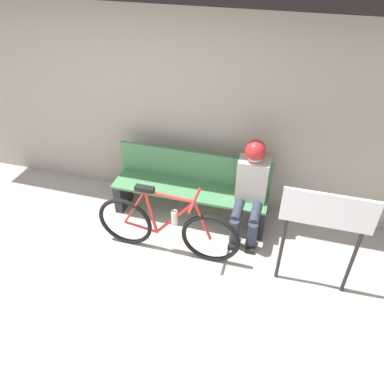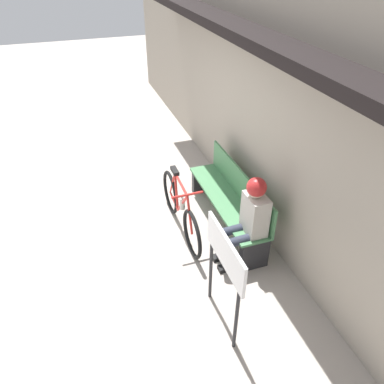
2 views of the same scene
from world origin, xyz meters
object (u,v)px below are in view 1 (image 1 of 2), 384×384
object	(u,v)px
signboard	(326,220)
bicycle	(167,228)
park_bench_near	(191,189)
person_seated	(251,184)

from	to	relation	value
signboard	bicycle	bearing A→B (deg)	178.63
park_bench_near	person_seated	world-z (taller)	person_seated
park_bench_near	signboard	bearing A→B (deg)	-26.26
park_bench_near	bicycle	distance (m)	0.70
bicycle	person_seated	bearing A→B (deg)	36.27
person_seated	bicycle	bearing A→B (deg)	-143.73
person_seated	signboard	world-z (taller)	person_seated
park_bench_near	person_seated	xyz separation A→B (m)	(0.72, -0.11, 0.28)
bicycle	signboard	size ratio (longest dim) A/B	1.39
signboard	park_bench_near	bearing A→B (deg)	153.74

